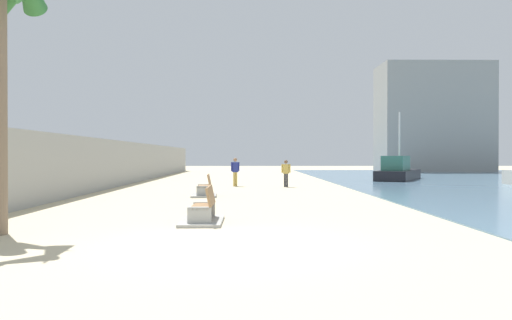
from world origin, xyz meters
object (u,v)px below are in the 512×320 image
bench_far (205,191)px  person_walking (235,170)px  boat_mid_bay (398,171)px  person_standing (286,172)px  bench_near (203,214)px

bench_far → person_walking: person_walking is taller
bench_far → boat_mid_bay: bearing=47.5°
person_walking → person_standing: 3.04m
boat_mid_bay → person_standing: bearing=-138.8°
bench_near → boat_mid_bay: boat_mid_bay is taller
bench_near → person_walking: (0.44, 16.03, 0.75)m
person_walking → person_standing: bearing=-14.7°
bench_far → bench_near: bearing=-85.3°
bench_near → bench_far: bearing=94.7°
bench_near → person_standing: (3.39, 15.26, 0.66)m
bench_near → person_standing: 15.65m
bench_near → person_walking: person_walking is taller
bench_far → person_standing: (4.12, 6.38, 0.66)m
person_walking → boat_mid_bay: bearing=30.5°
bench_near → bench_far: 8.92m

